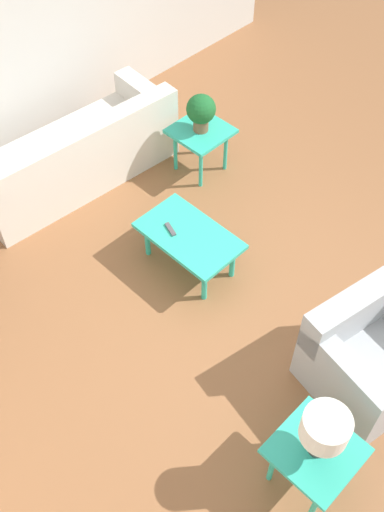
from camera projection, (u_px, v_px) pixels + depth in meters
ground_plane at (241, 289)px, 5.42m from camera, size 14.00×14.00×0.00m
wall_right at (13, 25)px, 5.75m from camera, size 0.12×7.20×2.70m
sofa at (75, 156)px, 6.12m from camera, size 1.00×2.21×0.80m
armchair at (368, 356)px, 4.60m from camera, size 0.97×1.01×0.81m
coffee_table at (189, 238)px, 5.32m from camera, size 0.92×0.55×0.42m
side_table_plant at (201, 136)px, 6.11m from camera, size 0.55×0.55×0.52m
side_table_lamp at (315, 454)px, 3.99m from camera, size 0.55×0.55×0.52m
potted_plant at (201, 111)px, 5.87m from camera, size 0.30×0.30×0.40m
table_lamp at (325, 430)px, 3.69m from camera, size 0.31×0.31×0.45m
remote_control at (170, 229)px, 5.31m from camera, size 0.16×0.09×0.02m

